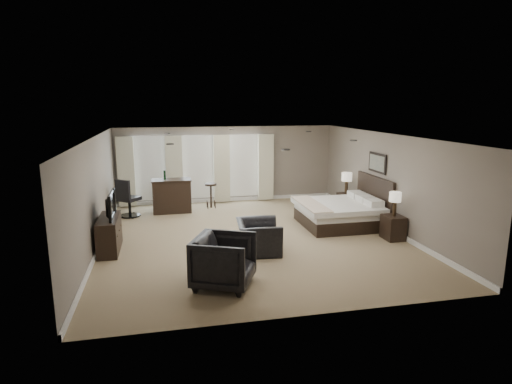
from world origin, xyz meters
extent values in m
cube|color=#877456|center=(0.00, 0.00, 0.00)|extent=(7.60, 8.60, 0.04)
cube|color=silver|center=(0.00, 0.00, 2.60)|extent=(7.60, 8.60, 0.04)
cube|color=slate|center=(0.00, 4.25, 1.30)|extent=(7.50, 0.04, 2.60)
cube|color=slate|center=(0.00, -4.25, 1.30)|extent=(7.50, 0.04, 2.60)
cube|color=slate|center=(-3.75, 0.00, 1.30)|extent=(0.04, 8.50, 2.60)
cube|color=slate|center=(3.75, 0.00, 1.30)|extent=(0.04, 8.50, 2.60)
cube|color=silver|center=(-2.60, 4.19, 1.25)|extent=(1.15, 0.04, 2.05)
cube|color=silver|center=(-1.00, 4.19, 1.25)|extent=(1.15, 0.04, 2.05)
cube|color=silver|center=(0.60, 4.19, 1.25)|extent=(1.15, 0.04, 2.05)
cube|color=beige|center=(-3.35, 4.07, 1.18)|extent=(0.55, 0.12, 2.30)
cube|color=beige|center=(-1.80, 4.07, 1.18)|extent=(0.55, 0.12, 2.30)
cube|color=beige|center=(-0.20, 4.07, 1.18)|extent=(0.55, 0.12, 2.30)
cube|color=beige|center=(1.35, 4.07, 1.18)|extent=(0.55, 0.12, 2.30)
cube|color=silver|center=(2.58, 0.53, 0.68)|extent=(2.15, 2.05, 1.37)
cube|color=black|center=(3.47, -0.92, 0.30)|extent=(0.46, 0.56, 0.61)
cube|color=black|center=(3.47, 1.98, 0.29)|extent=(0.43, 0.53, 0.58)
cube|color=beige|center=(3.47, -0.92, 0.91)|extent=(0.30, 0.30, 0.61)
cube|color=beige|center=(3.47, 1.98, 0.91)|extent=(0.33, 0.33, 0.67)
cube|color=slate|center=(3.70, 0.53, 1.75)|extent=(0.04, 0.96, 0.56)
cube|color=black|center=(-3.45, -0.29, 0.40)|extent=(0.45, 1.38, 0.80)
imported|color=black|center=(-3.45, -0.29, 0.87)|extent=(0.60, 1.04, 0.14)
imported|color=black|center=(-0.07, -1.10, 0.49)|extent=(0.83, 1.18, 0.97)
imported|color=black|center=(-1.12, -2.81, 0.54)|extent=(1.33, 1.36, 1.08)
cube|color=black|center=(-1.93, 3.05, 0.53)|extent=(1.22, 0.63, 1.06)
cube|color=black|center=(-1.95, 3.73, 0.37)|extent=(0.41, 0.41, 0.75)
cube|color=black|center=(-0.66, 3.39, 0.41)|extent=(0.51, 0.51, 0.82)
cube|color=black|center=(-3.20, 2.78, 0.59)|extent=(0.84, 0.84, 1.18)
camera|label=1|loc=(-2.15, -10.33, 3.40)|focal=30.00mm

